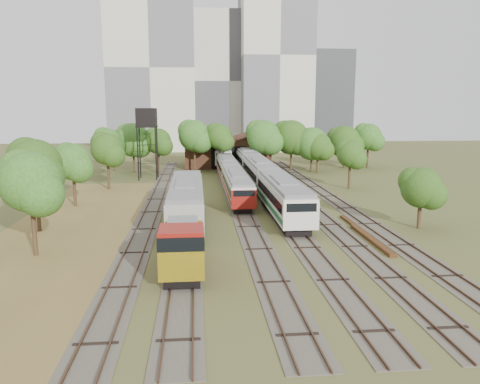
{
  "coord_description": "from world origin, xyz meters",
  "views": [
    {
      "loc": [
        -6.97,
        -32.98,
        11.44
      ],
      "look_at": [
        -2.37,
        15.72,
        2.5
      ],
      "focal_mm": 35.0,
      "sensor_mm": 36.0,
      "label": 1
    }
  ],
  "objects": [
    {
      "name": "railcar_rear",
      "position": [
        -2.0,
        59.67,
        2.02
      ],
      "size": [
        3.09,
        16.07,
        3.83
      ],
      "color": "black",
      "rests_on": "ground"
    },
    {
      "name": "tree_band_left",
      "position": [
        -20.74,
        22.76,
        5.53
      ],
      "size": [
        7.26,
        67.16,
        8.59
      ],
      "color": "#382616",
      "rests_on": "ground"
    },
    {
      "name": "tower_far_right",
      "position": [
        34.0,
        110.0,
        14.0
      ],
      "size": [
        12.0,
        12.0,
        28.0
      ],
      "primitive_type": "cube",
      "color": "#383B3F",
      "rests_on": "ground"
    },
    {
      "name": "tower_right",
      "position": [
        14.0,
        92.0,
        24.0
      ],
      "size": [
        18.0,
        16.0,
        48.0
      ],
      "primitive_type": "cube",
      "color": "beige",
      "rests_on": "ground"
    },
    {
      "name": "ground",
      "position": [
        0.0,
        0.0,
        0.0
      ],
      "size": [
        240.0,
        240.0,
        0.0
      ],
      "primitive_type": "plane",
      "color": "#475123",
      "rests_on": "ground"
    },
    {
      "name": "water_tower",
      "position": [
        -14.61,
        42.22,
        9.47
      ],
      "size": [
        3.25,
        3.25,
        11.23
      ],
      "color": "black",
      "rests_on": "ground"
    },
    {
      "name": "maintenance_shed",
      "position": [
        -1.0,
        57.98,
        2.91
      ],
      "size": [
        16.45,
        11.55,
        7.58
      ],
      "color": "#392515",
      "rests_on": "ground"
    },
    {
      "name": "railcar_green_set",
      "position": [
        2.0,
        31.62,
        2.09
      ],
      "size": [
        3.19,
        52.07,
        3.95
      ],
      "color": "black",
      "rests_on": "ground"
    },
    {
      "name": "rail_pile_far",
      "position": [
        8.2,
        9.97,
        0.12
      ],
      "size": [
        0.45,
        7.22,
        0.23
      ],
      "primitive_type": "cube",
      "color": "#4E2F16",
      "rests_on": "ground"
    },
    {
      "name": "dry_grass_patch",
      "position": [
        -18.0,
        8.0,
        0.02
      ],
      "size": [
        14.0,
        60.0,
        0.04
      ],
      "primitive_type": "cube",
      "color": "brown",
      "rests_on": "ground"
    },
    {
      "name": "shunter_locomotive",
      "position": [
        -8.0,
        -2.15,
        1.85
      ],
      "size": [
        2.92,
        8.1,
        3.82
      ],
      "color": "black",
      "rests_on": "ground"
    },
    {
      "name": "railcar_red_set",
      "position": [
        -2.0,
        32.41,
        1.77
      ],
      "size": [
        2.71,
        34.58,
        3.34
      ],
      "color": "black",
      "rests_on": "ground"
    },
    {
      "name": "tree_band_far",
      "position": [
        5.0,
        50.17,
        5.72
      ],
      "size": [
        48.7,
        10.51,
        9.19
      ],
      "color": "#382616",
      "rests_on": "ground"
    },
    {
      "name": "tree_band_right",
      "position": [
        14.31,
        33.29,
        4.52
      ],
      "size": [
        4.8,
        43.13,
        7.05
      ],
      "color": "#382616",
      "rests_on": "ground"
    },
    {
      "name": "rail_pile_near",
      "position": [
        8.0,
        4.73,
        0.15
      ],
      "size": [
        0.61,
        9.21,
        0.31
      ],
      "primitive_type": "cube",
      "color": "#4E2F16",
      "rests_on": "ground"
    },
    {
      "name": "tower_left",
      "position": [
        -18.0,
        95.0,
        21.0
      ],
      "size": [
        22.0,
        16.0,
        42.0
      ],
      "primitive_type": "cube",
      "color": "beige",
      "rests_on": "ground"
    },
    {
      "name": "tracks",
      "position": [
        -0.67,
        25.0,
        0.04
      ],
      "size": [
        24.6,
        80.0,
        0.19
      ],
      "color": "#4C473D",
      "rests_on": "ground"
    },
    {
      "name": "tower_centre",
      "position": [
        2.0,
        100.0,
        18.0
      ],
      "size": [
        20.0,
        18.0,
        36.0
      ],
      "primitive_type": "cube",
      "color": "beige",
      "rests_on": "ground"
    },
    {
      "name": "old_grey_coach",
      "position": [
        -8.0,
        12.79,
        2.23
      ],
      "size": [
        3.29,
        18.0,
        4.08
      ],
      "color": "black",
      "rests_on": "ground"
    }
  ]
}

